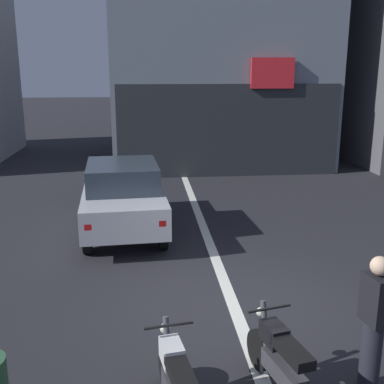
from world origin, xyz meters
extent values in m
plane|color=#232328|center=(0.00, 0.00, 0.00)|extent=(120.00, 120.00, 0.00)
cube|color=silver|center=(0.00, 6.00, 0.00)|extent=(0.20, 18.00, 0.01)
cube|color=#292C30|center=(1.58, 9.52, 1.60)|extent=(7.77, 0.10, 3.20)
cube|color=red|center=(3.01, 9.45, 3.55)|extent=(1.48, 0.16, 1.02)
cylinder|color=black|center=(-2.74, 5.19, 0.32)|extent=(0.22, 0.65, 0.64)
cylinder|color=black|center=(-1.19, 5.29, 0.32)|extent=(0.22, 0.65, 0.64)
cylinder|color=black|center=(-2.57, 2.59, 0.32)|extent=(0.22, 0.65, 0.64)
cylinder|color=black|center=(-1.03, 2.69, 0.32)|extent=(0.22, 0.65, 0.64)
cube|color=#B7BABF|center=(-1.88, 3.94, 0.75)|extent=(2.02, 4.20, 0.66)
cube|color=#2D3842|center=(-1.87, 3.79, 1.36)|extent=(1.67, 2.06, 0.56)
cube|color=red|center=(-2.46, 1.88, 0.80)|extent=(0.14, 0.07, 0.12)
cube|color=red|center=(-1.05, 1.97, 0.80)|extent=(0.14, 0.07, 0.12)
cylinder|color=black|center=(-1.18, -1.85, 0.26)|extent=(0.15, 0.52, 0.52)
cube|color=black|center=(-1.05, -2.62, 0.72)|extent=(0.31, 0.63, 0.12)
cube|color=silver|center=(-1.12, -2.21, 0.70)|extent=(0.28, 0.39, 0.24)
cylinder|color=#4C4C51|center=(-1.15, -2.00, 0.63)|extent=(0.11, 0.25, 0.70)
cylinder|color=black|center=(-1.14, -2.08, 0.95)|extent=(0.55, 0.13, 0.04)
sphere|color=silver|center=(-1.18, -1.87, 0.80)|extent=(0.12, 0.12, 0.12)
cylinder|color=black|center=(0.00, -1.59, 0.26)|extent=(0.18, 0.52, 0.52)
cube|color=#38383D|center=(0.14, -2.20, 0.37)|extent=(0.36, 0.76, 0.22)
cube|color=black|center=(0.18, -2.35, 0.72)|extent=(0.35, 0.63, 0.12)
cube|color=black|center=(0.09, -1.95, 0.70)|extent=(0.30, 0.40, 0.24)
cylinder|color=#4C4C51|center=(0.04, -1.73, 0.63)|extent=(0.12, 0.25, 0.70)
cylinder|color=black|center=(0.06, -1.81, 0.95)|extent=(0.54, 0.16, 0.04)
sphere|color=silver|center=(0.01, -1.61, 0.80)|extent=(0.12, 0.12, 0.12)
cylinder|color=#23232D|center=(1.21, -2.09, 0.43)|extent=(0.24, 0.24, 0.86)
cube|color=black|center=(1.21, -2.09, 1.15)|extent=(0.27, 0.39, 0.58)
sphere|color=beige|center=(1.21, -2.09, 1.56)|extent=(0.22, 0.22, 0.22)
camera|label=1|loc=(-1.35, -6.75, 3.67)|focal=44.44mm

